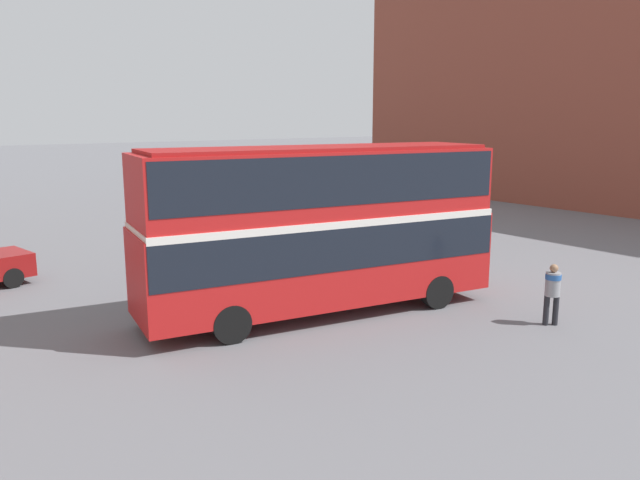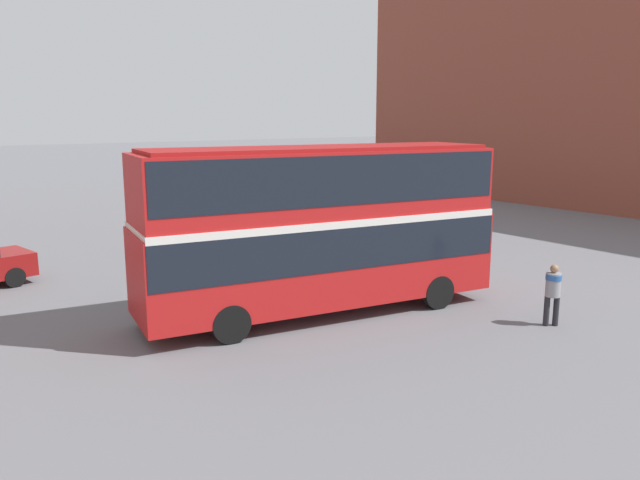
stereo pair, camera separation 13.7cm
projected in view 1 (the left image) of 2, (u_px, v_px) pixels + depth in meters
ground_plane at (364, 300)px, 19.11m from camera, size 240.00×240.00×0.00m
building_row_right at (639, 77)px, 38.57m from camera, size 11.38×37.00×15.80m
double_decker_bus at (320, 220)px, 17.33m from camera, size 10.49×4.33×4.72m
pedestrian_foreground at (553, 288)px, 16.62m from camera, size 0.58×0.58×1.68m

